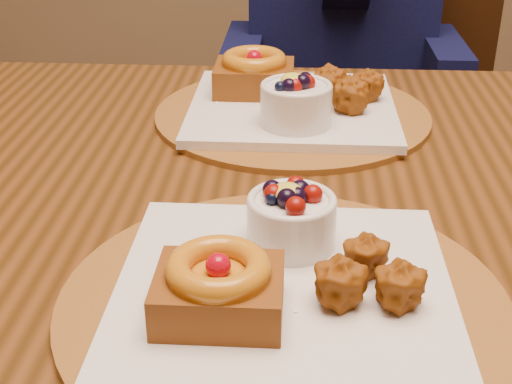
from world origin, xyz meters
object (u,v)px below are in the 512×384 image
dining_table (287,247)px  place_setting_far (290,101)px  chair_far (401,135)px  place_setting_near (282,282)px

dining_table → place_setting_far: 0.24m
dining_table → chair_far: 0.91m
dining_table → place_setting_far: place_setting_far is taller
place_setting_near → chair_far: chair_far is taller
place_setting_near → chair_far: (0.25, 1.07, -0.31)m
place_setting_far → chair_far: bearing=68.3°
place_setting_far → chair_far: chair_far is taller
dining_table → place_setting_near: bearing=-90.5°
place_setting_near → place_setting_far: 0.43m
dining_table → place_setting_far: (-0.00, 0.21, 0.10)m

